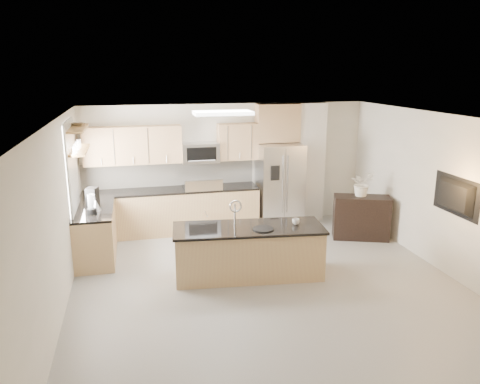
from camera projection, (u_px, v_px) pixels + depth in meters
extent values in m
plane|color=gray|center=(269.00, 288.00, 7.26)|extent=(6.50, 6.50, 0.00)
cube|color=white|center=(272.00, 119.00, 6.60)|extent=(6.00, 6.50, 0.02)
cube|color=beige|center=(227.00, 165.00, 9.99)|extent=(6.00, 0.02, 2.60)
cube|color=beige|center=(384.00, 317.00, 3.86)|extent=(6.00, 0.02, 2.60)
cube|color=beige|center=(57.00, 222.00, 6.27)|extent=(0.02, 6.50, 2.60)
cube|color=beige|center=(448.00, 196.00, 7.58)|extent=(0.02, 6.50, 2.60)
cube|color=tan|center=(172.00, 212.00, 9.63)|extent=(3.55, 0.65, 0.88)
cube|color=black|center=(172.00, 190.00, 9.52)|extent=(3.55, 0.66, 0.04)
cube|color=beige|center=(170.00, 174.00, 9.74)|extent=(3.55, 0.02, 0.52)
cube|color=tan|center=(96.00, 235.00, 8.30)|extent=(0.65, 1.50, 0.88)
cube|color=black|center=(94.00, 210.00, 8.19)|extent=(0.66, 1.50, 0.04)
cube|color=black|center=(202.00, 209.00, 9.77)|extent=(0.76, 0.64, 0.90)
cube|color=black|center=(202.00, 188.00, 9.65)|extent=(0.76, 0.62, 0.03)
cube|color=silver|center=(204.00, 186.00, 9.34)|extent=(0.76, 0.04, 0.22)
cube|color=tan|center=(133.00, 145.00, 9.27)|extent=(1.92, 0.33, 0.75)
cube|color=tan|center=(237.00, 142.00, 9.74)|extent=(0.82, 0.33, 0.75)
cube|color=silver|center=(200.00, 153.00, 9.58)|extent=(0.76, 0.40, 0.40)
cube|color=black|center=(202.00, 154.00, 9.40)|extent=(0.60, 0.02, 0.28)
cube|color=silver|center=(279.00, 185.00, 9.97)|extent=(0.92, 0.75, 1.78)
cube|color=gray|center=(285.00, 190.00, 9.61)|extent=(0.02, 0.01, 1.69)
cube|color=black|center=(275.00, 173.00, 9.46)|extent=(0.18, 0.03, 0.30)
cube|color=silver|center=(310.00, 163.00, 10.24)|extent=(0.60, 0.30, 2.60)
cube|color=white|center=(71.00, 169.00, 7.93)|extent=(0.03, 1.05, 1.55)
cube|color=silver|center=(72.00, 169.00, 7.93)|extent=(0.03, 1.15, 1.65)
cube|color=olive|center=(79.00, 150.00, 7.97)|extent=(0.30, 1.20, 0.04)
cube|color=olive|center=(77.00, 128.00, 7.88)|extent=(0.30, 1.20, 0.04)
cube|color=white|center=(223.00, 113.00, 8.02)|extent=(1.00, 0.50, 0.06)
cube|color=tan|center=(249.00, 253.00, 7.61)|extent=(2.42, 1.05, 0.80)
cube|color=black|center=(249.00, 228.00, 7.50)|extent=(2.49, 1.12, 0.04)
cube|color=black|center=(238.00, 230.00, 7.46)|extent=(0.50, 0.36, 0.01)
cylinder|color=silver|center=(235.00, 214.00, 7.60)|extent=(0.03, 0.03, 0.34)
torus|color=silver|center=(236.00, 206.00, 7.51)|extent=(0.21, 0.03, 0.21)
cube|color=black|center=(361.00, 217.00, 9.29)|extent=(1.17, 0.79, 0.86)
imported|color=silver|center=(296.00, 222.00, 7.61)|extent=(0.16, 0.16, 0.10)
cylinder|color=black|center=(263.00, 229.00, 7.38)|extent=(0.39, 0.39, 0.02)
cylinder|color=black|center=(92.00, 212.00, 7.84)|extent=(0.15, 0.15, 0.11)
cylinder|color=silver|center=(91.00, 201.00, 7.80)|extent=(0.12, 0.12, 0.25)
cone|color=silver|center=(96.00, 205.00, 8.07)|extent=(0.18, 0.18, 0.20)
cylinder|color=black|center=(95.00, 199.00, 8.04)|extent=(0.04, 0.04, 0.04)
cube|color=black|center=(92.00, 197.00, 8.32)|extent=(0.23, 0.26, 0.33)
cylinder|color=silver|center=(93.00, 202.00, 8.28)|extent=(0.11, 0.11, 0.12)
imported|color=silver|center=(78.00, 123.00, 8.11)|extent=(0.38, 0.38, 0.08)
imported|color=white|center=(362.00, 177.00, 9.14)|extent=(0.83, 0.77, 0.76)
imported|color=black|center=(452.00, 196.00, 7.36)|extent=(0.14, 1.08, 0.62)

